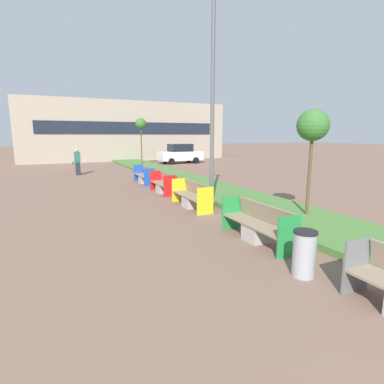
# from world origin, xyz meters

# --- Properties ---
(planter_grass_strip) EXTENTS (2.80, 120.00, 0.18)m
(planter_grass_strip) POSITION_xyz_m (3.20, 12.00, 0.09)
(planter_grass_strip) COLOR #4C7A38
(planter_grass_strip) RESTS_ON ground
(building_backdrop) EXTENTS (21.74, 5.70, 6.22)m
(building_backdrop) POSITION_xyz_m (4.00, 35.62, 3.11)
(building_backdrop) COLOR tan
(building_backdrop) RESTS_ON ground
(bench_green_frame) EXTENTS (0.65, 2.36, 0.94)m
(bench_green_frame) POSITION_xyz_m (0.94, 7.28, 0.38)
(bench_green_frame) COLOR #ADA8A0
(bench_green_frame) RESTS_ON ground
(bench_yellow_frame) EXTENTS (0.65, 2.35, 0.94)m
(bench_yellow_frame) POSITION_xyz_m (0.94, 11.26, 0.38)
(bench_yellow_frame) COLOR #ADA8A0
(bench_yellow_frame) RESTS_ON ground
(bench_red_frame) EXTENTS (0.65, 2.02, 0.94)m
(bench_red_frame) POSITION_xyz_m (0.94, 14.44, 0.37)
(bench_red_frame) COLOR #ADA8A0
(bench_red_frame) RESTS_ON ground
(bench_blue_frame) EXTENTS (0.65, 2.19, 0.94)m
(bench_blue_frame) POSITION_xyz_m (0.94, 17.62, 0.37)
(bench_blue_frame) COLOR #ADA8A0
(bench_blue_frame) RESTS_ON ground
(litter_bin) EXTENTS (0.44, 0.44, 0.90)m
(litter_bin) POSITION_xyz_m (0.53, 5.30, 0.45)
(litter_bin) COLOR #9EA0A5
(litter_bin) RESTS_ON ground
(street_lamp_post) EXTENTS (0.24, 0.44, 7.38)m
(street_lamp_post) POSITION_xyz_m (1.55, 10.87, 4.07)
(street_lamp_post) COLOR #56595B
(street_lamp_post) RESTS_ON ground
(sapling_tree_near) EXTENTS (0.96, 0.96, 3.43)m
(sapling_tree_near) POSITION_xyz_m (3.56, 8.21, 2.91)
(sapling_tree_near) COLOR brown
(sapling_tree_near) RESTS_ON ground
(sapling_tree_far) EXTENTS (0.95, 0.95, 4.17)m
(sapling_tree_far) POSITION_xyz_m (3.56, 27.73, 3.62)
(sapling_tree_far) COLOR brown
(sapling_tree_far) RESTS_ON ground
(pedestrian_walking) EXTENTS (0.53, 0.24, 1.80)m
(pedestrian_walking) POSITION_xyz_m (-2.20, 22.95, 0.92)
(pedestrian_walking) COLOR #232633
(pedestrian_walking) RESTS_ON ground
(parked_car_distant) EXTENTS (4.27, 2.00, 1.86)m
(parked_car_distant) POSITION_xyz_m (7.49, 28.19, 0.91)
(parked_car_distant) COLOR silver
(parked_car_distant) RESTS_ON ground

